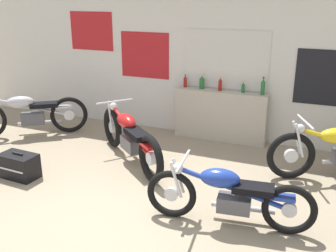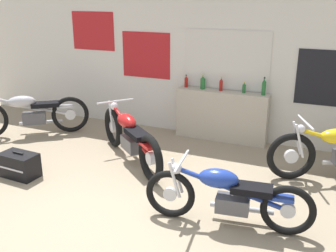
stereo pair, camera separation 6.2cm
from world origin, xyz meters
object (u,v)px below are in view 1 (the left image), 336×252
motorcycle_red (130,137)px  motorcycle_silver (28,114)px  bottle_rightmost (263,87)px  bottle_center (220,85)px  bottle_leftmost (185,82)px  bottle_left_center (202,83)px  bottle_right_center (243,88)px  motorcycle_blue (229,195)px  hard_case_black (19,166)px

motorcycle_red → motorcycle_silver: bearing=171.4°
bottle_rightmost → motorcycle_red: size_ratio=0.17×
motorcycle_silver → bottle_center: bearing=19.8°
bottle_leftmost → motorcycle_red: (-0.33, -1.57, -0.60)m
bottle_leftmost → bottle_center: bottle_center is taller
bottle_rightmost → motorcycle_silver: bearing=-163.6°
bottle_left_center → bottle_right_center: 0.75m
motorcycle_silver → bottle_right_center: bearing=18.1°
bottle_left_center → bottle_right_center: size_ratio=1.32×
bottle_leftmost → motorcycle_silver: bearing=-155.2°
bottle_rightmost → motorcycle_blue: bottle_rightmost is taller
motorcycle_silver → hard_case_black: 1.84m
bottle_left_center → motorcycle_red: size_ratio=0.14×
bottle_left_center → bottle_rightmost: bearing=-1.0°
bottle_center → hard_case_black: bearing=-129.9°
bottle_rightmost → motorcycle_silver: bottle_rightmost is taller
bottle_right_center → bottle_left_center: bearing=-179.8°
bottle_right_center → motorcycle_blue: 2.83m
bottle_left_center → motorcycle_red: bearing=-112.8°
motorcycle_silver → motorcycle_red: (2.31, -0.35, -0.01)m
motorcycle_red → bottle_right_center: bearing=48.0°
motorcycle_red → bottle_rightmost: bearing=41.4°
bottle_leftmost → motorcycle_red: size_ratio=0.13×
bottle_left_center → bottle_right_center: bottle_left_center is taller
bottle_leftmost → bottle_center: (0.67, -0.03, 0.01)m
bottle_right_center → motorcycle_blue: bottle_right_center is taller
motorcycle_blue → bottle_rightmost: bearing=92.8°
bottle_rightmost → hard_case_black: 4.09m
bottle_leftmost → bottle_right_center: bottle_leftmost is taller
bottle_right_center → bottle_rightmost: size_ratio=0.63×
bottle_leftmost → bottle_center: size_ratio=0.92×
bottle_rightmost → motorcycle_red: bottle_rightmost is taller
motorcycle_silver → motorcycle_red: size_ratio=0.99×
bottle_leftmost → bottle_rightmost: (1.42, -0.03, 0.03)m
bottle_left_center → bottle_center: 0.35m
bottle_left_center → hard_case_black: size_ratio=0.45×
bottle_center → bottle_left_center: bearing=177.0°
hard_case_black → bottle_right_center: bearing=45.5°
motorcycle_red → hard_case_black: bearing=-137.7°
hard_case_black → bottle_center: bearing=50.1°
motorcycle_blue → bottle_left_center: bearing=114.2°
bottle_center → hard_case_black: (-2.23, -2.67, -0.84)m
bottle_leftmost → hard_case_black: 3.22m
motorcycle_red → motorcycle_blue: bearing=-31.6°
bottle_left_center → motorcycle_red: bottle_left_center is taller
bottle_left_center → motorcycle_silver: bearing=-157.8°
motorcycle_silver → motorcycle_blue: 4.46m
bottle_leftmost → motorcycle_blue: (1.55, -2.73, -0.63)m
bottle_left_center → bottle_center: (0.34, -0.02, -0.00)m
bottle_leftmost → hard_case_black: size_ratio=0.41×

